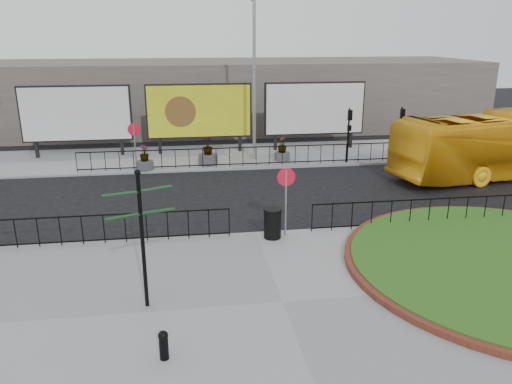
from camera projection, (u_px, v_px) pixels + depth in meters
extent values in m
plane|color=black|center=(256.00, 235.00, 18.19)|extent=(90.00, 90.00, 0.00)
cube|color=gray|center=(283.00, 304.00, 13.46)|extent=(30.00, 10.00, 0.12)
cube|color=gray|center=(227.00, 156.00, 29.48)|extent=(44.00, 6.00, 0.12)
cylinder|color=gray|center=(135.00, 148.00, 25.96)|extent=(0.07, 0.07, 2.40)
cylinder|color=red|center=(134.00, 130.00, 25.67)|extent=(0.64, 0.03, 0.64)
cylinder|color=white|center=(134.00, 130.00, 25.68)|extent=(0.50, 0.03, 0.50)
cylinder|color=gray|center=(286.00, 203.00, 17.54)|extent=(0.07, 0.07, 2.40)
cylinder|color=red|center=(286.00, 177.00, 17.25)|extent=(0.64, 0.03, 0.64)
cylinder|color=white|center=(286.00, 177.00, 17.27)|extent=(0.50, 0.03, 0.50)
cube|color=black|center=(37.00, 149.00, 28.75)|extent=(0.18, 0.18, 1.00)
cube|color=black|center=(122.00, 147.00, 29.41)|extent=(0.18, 0.18, 1.00)
cube|color=black|center=(76.00, 114.00, 28.47)|extent=(6.20, 0.25, 3.20)
cube|color=silver|center=(76.00, 114.00, 28.32)|extent=(6.00, 0.06, 3.00)
cube|color=black|center=(160.00, 145.00, 29.71)|extent=(0.18, 0.18, 1.00)
cube|color=black|center=(240.00, 143.00, 30.37)|extent=(0.18, 0.18, 1.00)
cube|color=black|center=(199.00, 111.00, 29.43)|extent=(6.20, 0.25, 3.20)
cube|color=#CAD81E|center=(199.00, 111.00, 29.28)|extent=(6.00, 0.06, 3.00)
cube|color=black|center=(275.00, 142.00, 30.67)|extent=(0.18, 0.18, 1.00)
cube|color=black|center=(350.00, 140.00, 31.33)|extent=(0.18, 0.18, 1.00)
cube|color=black|center=(314.00, 108.00, 30.39)|extent=(6.20, 0.25, 3.20)
cube|color=silver|center=(315.00, 109.00, 30.24)|extent=(6.00, 0.06, 3.00)
cylinder|color=gray|center=(254.00, 79.00, 27.35)|extent=(0.18, 0.18, 9.00)
cylinder|color=black|center=(348.00, 136.00, 27.44)|extent=(0.10, 0.10, 3.00)
cube|color=black|center=(350.00, 115.00, 26.98)|extent=(0.22, 0.18, 0.55)
cube|color=black|center=(349.00, 128.00, 27.19)|extent=(0.20, 0.16, 0.30)
cylinder|color=black|center=(400.00, 134.00, 27.85)|extent=(0.10, 0.10, 3.00)
cube|color=black|center=(403.00, 114.00, 27.39)|extent=(0.22, 0.18, 0.55)
cube|color=black|center=(401.00, 127.00, 27.60)|extent=(0.20, 0.16, 0.30)
cube|color=#655E58|center=(215.00, 95.00, 38.15)|extent=(40.00, 10.00, 5.00)
cylinder|color=black|center=(143.00, 243.00, 12.70)|extent=(0.10, 0.10, 3.62)
sphere|color=black|center=(137.00, 172.00, 12.13)|extent=(0.16, 0.16, 0.16)
cube|color=black|center=(120.00, 194.00, 12.10)|extent=(0.86, 0.39, 0.03)
cube|color=black|center=(156.00, 189.00, 12.52)|extent=(0.84, 0.50, 0.03)
cube|color=black|center=(123.00, 217.00, 12.24)|extent=(0.85, 0.46, 0.03)
cube|color=black|center=(158.00, 211.00, 12.64)|extent=(0.86, 0.39, 0.03)
cylinder|color=black|center=(164.00, 348.00, 11.02)|extent=(0.21, 0.21, 0.57)
sphere|color=black|center=(163.00, 336.00, 10.93)|extent=(0.23, 0.23, 0.23)
cylinder|color=black|center=(273.00, 224.00, 17.50)|extent=(0.61, 0.61, 1.01)
cylinder|color=black|center=(273.00, 210.00, 17.33)|extent=(0.65, 0.65, 0.07)
imported|color=gold|center=(502.00, 145.00, 25.16)|extent=(12.14, 4.93, 3.29)
cylinder|color=#4C4C4F|center=(145.00, 165.00, 26.31)|extent=(0.90, 0.90, 0.47)
imported|color=#1E5416|center=(144.00, 153.00, 26.11)|extent=(0.66, 0.66, 0.86)
cylinder|color=#4C4C4F|center=(208.00, 159.00, 27.37)|extent=(1.06, 1.06, 0.55)
imported|color=#1E5416|center=(208.00, 146.00, 27.14)|extent=(0.76, 0.76, 0.98)
cylinder|color=#4C4C4F|center=(282.00, 156.00, 28.28)|extent=(0.87, 0.87, 0.45)
imported|color=#1E5416|center=(282.00, 144.00, 28.07)|extent=(0.54, 0.54, 0.92)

